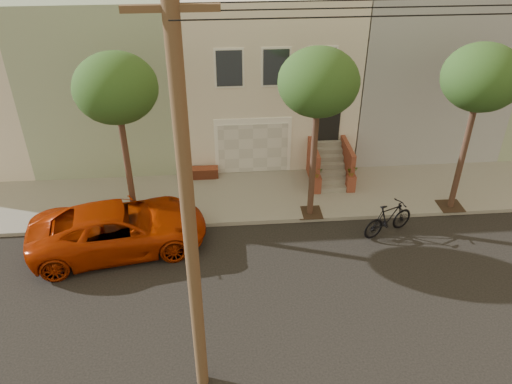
{
  "coord_description": "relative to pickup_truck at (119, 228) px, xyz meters",
  "views": [
    {
      "loc": [
        -2.33,
        -11.64,
        10.99
      ],
      "look_at": [
        -1.12,
        3.0,
        1.75
      ],
      "focal_mm": 35.39,
      "sensor_mm": 36.0,
      "label": 1
    }
  ],
  "objects": [
    {
      "name": "ground",
      "position": [
        5.84,
        -2.56,
        -0.82
      ],
      "size": [
        90.0,
        90.0,
        0.0
      ],
      "primitive_type": "plane",
      "color": "black",
      "rests_on": "ground"
    },
    {
      "name": "pickup_truck",
      "position": [
        0.0,
        0.0,
        0.0
      ],
      "size": [
        6.28,
        3.69,
        1.64
      ],
      "primitive_type": "imported",
      "rotation": [
        0.0,
        0.0,
        1.74
      ],
      "color": "#A32803",
      "rests_on": "ground"
    },
    {
      "name": "motorcycle",
      "position": [
        9.43,
        0.04,
        -0.18
      ],
      "size": [
        2.18,
        1.39,
        1.27
      ],
      "primitive_type": "imported",
      "rotation": [
        0.0,
        0.0,
        1.98
      ],
      "color": "black",
      "rests_on": "ground"
    },
    {
      "name": "tree_mid",
      "position": [
        6.84,
        1.34,
        4.44
      ],
      "size": [
        2.7,
        2.57,
        6.3
      ],
      "color": "#2D2116",
      "rests_on": "sidewalk"
    },
    {
      "name": "tree_right",
      "position": [
        12.34,
        1.34,
        4.44
      ],
      "size": [
        2.7,
        2.57,
        6.3
      ],
      "color": "#2D2116",
      "rests_on": "sidewalk"
    },
    {
      "name": "sidewalk",
      "position": [
        5.84,
        2.79,
        -0.75
      ],
      "size": [
        40.0,
        3.7,
        0.15
      ],
      "primitive_type": "cube",
      "color": "gray",
      "rests_on": "ground"
    },
    {
      "name": "tree_left",
      "position": [
        0.34,
        1.34,
        4.44
      ],
      "size": [
        2.7,
        2.57,
        6.3
      ],
      "color": "#2D2116",
      "rests_on": "sidewalk"
    },
    {
      "name": "house_row",
      "position": [
        5.84,
        8.63,
        2.82
      ],
      "size": [
        33.1,
        11.7,
        7.0
      ],
      "color": "beige",
      "rests_on": "sidewalk"
    }
  ]
}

